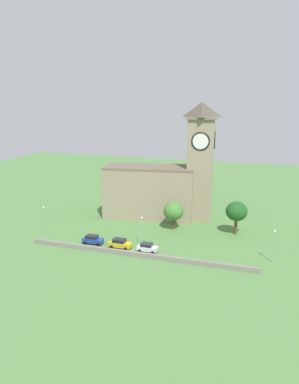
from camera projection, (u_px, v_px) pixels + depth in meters
The scene contains 11 objects.
ground_plane at pixel (163, 229), 90.36m from camera, with size 200.00×200.00×0.00m, color #517F42.
church at pixel (163, 183), 97.28m from camera, with size 28.35×13.31×28.67m.
quay_barrier at pixel (137, 254), 74.30m from camera, with size 45.66×0.70×0.95m, color gray.
car_blue at pixel (93, 240), 80.74m from camera, with size 4.36×2.27×1.90m.
car_yellow at pixel (120, 243), 78.54m from camera, with size 4.60×2.42×1.93m.
car_white at pixel (147, 247), 76.68m from camera, with size 4.01×2.19×1.76m.
streetlamp_west_end at pixel (44, 216), 85.06m from camera, with size 0.44×0.44×6.63m.
streetlamp_west_mid at pixel (142, 226), 78.87m from camera, with size 0.44×0.44×6.25m.
streetlamp_central at pixel (274, 241), 70.97m from camera, with size 0.44×0.44×6.30m.
tree_churchyard at pixel (237, 212), 85.54m from camera, with size 4.76×4.76×7.43m.
tree_riverside_west at pixel (174, 211), 88.94m from camera, with size 4.64×4.64×6.41m.
Camera 1 is at (24.08, -67.30, 29.90)m, focal length 36.32 mm.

